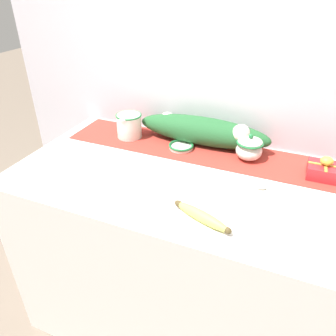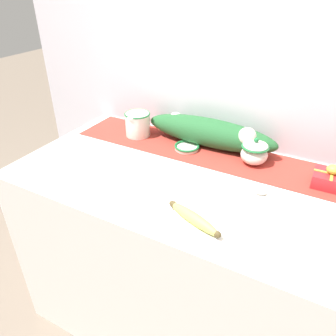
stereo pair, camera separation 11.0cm
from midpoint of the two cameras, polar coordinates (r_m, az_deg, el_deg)
The scene contains 11 objects.
ground_plane at distance 1.93m, azimuth 3.41°, elevation -24.00°, with size 12.00×12.00×0.00m, color #7A6B5B.
countertop at distance 1.59m, azimuth 3.92°, elevation -14.86°, with size 1.34×0.73×0.89m, color silver.
back_wall at distance 1.52m, azimuth 11.45°, elevation 15.88°, with size 2.14×0.04×2.40m, color silver.
table_runner at distance 1.49m, azimuth 8.24°, elevation 2.88°, with size 1.23×0.26×0.00m, color #B23328.
cream_pitcher at distance 1.60m, azimuth -3.32°, elevation 7.74°, with size 0.12×0.15×0.12m.
sugar_bowl at distance 1.41m, azimuth 17.00°, elevation 2.60°, with size 0.11×0.11×0.12m.
small_dish at distance 1.49m, azimuth 5.41°, elevation 3.61°, with size 0.11×0.11×0.02m.
banana at distance 1.07m, azimuth 7.48°, elevation -8.75°, with size 0.22×0.11×0.04m.
spoon at distance 1.26m, azimuth 17.78°, elevation -4.16°, with size 0.19×0.06×0.01m.
gift_box at distance 1.39m, azimuth 28.53°, elevation -1.73°, with size 0.13×0.11×0.09m.
poinsettia_garland at distance 1.51m, azimuth 9.42°, elevation 6.12°, with size 0.62×0.14×0.13m.
Camera 2 is at (0.48, -0.99, 1.59)m, focal length 35.00 mm.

